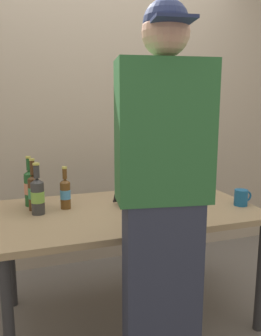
{
  "coord_description": "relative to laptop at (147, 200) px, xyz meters",
  "views": [
    {
      "loc": [
        -0.62,
        -1.87,
        1.35
      ],
      "look_at": [
        0.01,
        0.0,
        0.98
      ],
      "focal_mm": 35.86,
      "sensor_mm": 36.0,
      "label": 1
    }
  ],
  "objects": [
    {
      "name": "beer_bottle_dark",
      "position": [
        -0.69,
        0.24,
        0.08
      ],
      "size": [
        0.07,
        0.07,
        0.31
      ],
      "color": "#1E5123",
      "rests_on": "desk"
    },
    {
      "name": "beer_bottle_brown",
      "position": [
        -0.67,
        0.14,
        0.08
      ],
      "size": [
        0.06,
        0.06,
        0.31
      ],
      "color": "#472B14",
      "rests_on": "desk"
    },
    {
      "name": "laptop",
      "position": [
        0.0,
        0.0,
        0.0
      ],
      "size": [
        0.38,
        0.38,
        0.19
      ],
      "color": "black",
      "rests_on": "desk"
    },
    {
      "name": "person_figure",
      "position": [
        -0.17,
        -0.61,
        0.13
      ],
      "size": [
        0.42,
        0.3,
        1.76
      ],
      "color": "#2D3347",
      "rests_on": "ground"
    },
    {
      "name": "desk",
      "position": [
        -0.12,
        -0.01,
        -0.11
      ],
      "size": [
        1.54,
        0.87,
        0.73
      ],
      "color": "#9E8460",
      "rests_on": "ground"
    },
    {
      "name": "beer_bottle_amber",
      "position": [
        -0.65,
        0.06,
        0.07
      ],
      "size": [
        0.08,
        0.08,
        0.3
      ],
      "color": "#333333",
      "rests_on": "desk"
    },
    {
      "name": "beer_bottle_green",
      "position": [
        -0.49,
        0.11,
        0.06
      ],
      "size": [
        0.06,
        0.06,
        0.26
      ],
      "color": "brown",
      "rests_on": "desk"
    },
    {
      "name": "coffee_mug",
      "position": [
        0.57,
        -0.18,
        0.01
      ],
      "size": [
        0.12,
        0.08,
        0.1
      ],
      "color": "#19598C",
      "rests_on": "desk"
    },
    {
      "name": "back_wall",
      "position": [
        -0.12,
        0.91,
        0.53
      ],
      "size": [
        6.0,
        0.1,
        2.6
      ],
      "primitive_type": "cube",
      "color": "tan",
      "rests_on": "ground"
    },
    {
      "name": "ground_plane",
      "position": [
        -0.12,
        -0.01,
        -0.77
      ],
      "size": [
        8.0,
        8.0,
        0.0
      ],
      "primitive_type": "plane",
      "color": "slate",
      "rests_on": "ground"
    }
  ]
}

